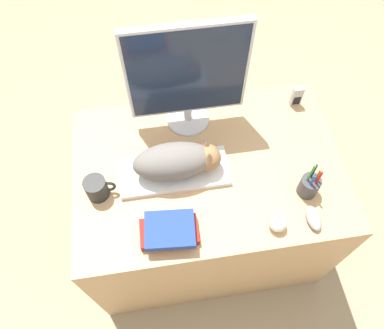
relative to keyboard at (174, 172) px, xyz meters
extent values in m
plane|color=#998466|center=(0.15, -0.38, -0.76)|extent=(12.00, 12.00, 0.00)
cube|color=tan|center=(0.15, 0.01, -0.39)|extent=(1.15, 0.78, 0.75)
cube|color=silver|center=(0.00, 0.00, 0.00)|extent=(0.45, 0.19, 0.02)
ellipsoid|color=#66605B|center=(0.00, 0.00, 0.09)|extent=(0.32, 0.16, 0.15)
sphere|color=olive|center=(0.14, 0.00, 0.08)|extent=(0.11, 0.11, 0.11)
cone|color=olive|center=(0.14, -0.03, 0.13)|extent=(0.04, 0.04, 0.04)
cone|color=olive|center=(0.14, 0.03, 0.13)|extent=(0.04, 0.04, 0.04)
cylinder|color=#B7B7BC|center=(0.10, 0.27, 0.00)|extent=(0.19, 0.19, 0.02)
cylinder|color=#B7B7BC|center=(0.10, 0.27, 0.04)|extent=(0.04, 0.04, 0.08)
cube|color=#B7B7BC|center=(0.10, 0.27, 0.29)|extent=(0.48, 0.03, 0.44)
cube|color=#192338|center=(0.10, 0.26, 0.29)|extent=(0.46, 0.01, 0.42)
ellipsoid|color=gray|center=(0.51, -0.29, 0.01)|extent=(0.05, 0.11, 0.04)
cylinder|color=black|center=(-0.31, -0.05, 0.04)|extent=(0.09, 0.09, 0.10)
torus|color=black|center=(-0.27, -0.05, 0.04)|extent=(0.07, 0.01, 0.07)
cylinder|color=#38383D|center=(0.52, -0.17, 0.03)|extent=(0.08, 0.08, 0.09)
cylinder|color=orange|center=(0.54, -0.16, 0.08)|extent=(0.01, 0.01, 0.12)
cylinder|color=black|center=(0.52, -0.15, 0.09)|extent=(0.01, 0.01, 0.14)
cylinder|color=#338C38|center=(0.50, -0.16, 0.10)|extent=(0.01, 0.01, 0.16)
cylinder|color=#1E47B2|center=(0.51, -0.18, 0.08)|extent=(0.01, 0.01, 0.12)
cylinder|color=#B21E1E|center=(0.53, -0.18, 0.09)|extent=(0.01, 0.01, 0.14)
sphere|color=silver|center=(0.36, -0.29, 0.02)|extent=(0.07, 0.07, 0.07)
cube|color=#99999E|center=(0.61, 0.29, 0.04)|extent=(0.05, 0.02, 0.11)
cube|color=black|center=(0.61, 0.27, 0.02)|extent=(0.03, 0.00, 0.05)
cube|color=maroon|center=(-0.05, -0.26, 0.01)|extent=(0.22, 0.12, 0.04)
cube|color=navy|center=(-0.05, -0.27, 0.04)|extent=(0.20, 0.16, 0.03)
camera|label=1|loc=(-0.05, -0.78, 1.35)|focal=35.00mm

